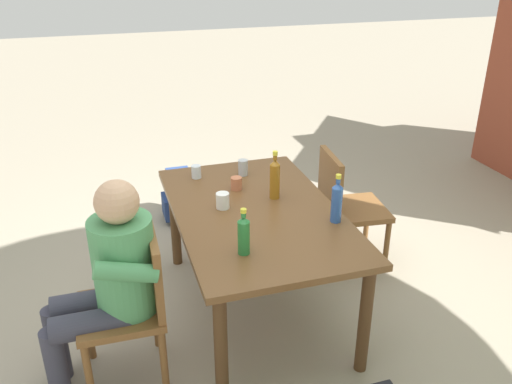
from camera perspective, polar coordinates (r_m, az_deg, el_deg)
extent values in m
plane|color=gray|center=(3.64, 0.00, -12.19)|extent=(24.00, 24.00, 0.00)
cube|color=brown|center=(3.26, 0.00, -2.23)|extent=(1.57, 0.96, 0.04)
cylinder|color=#4C311A|center=(3.97, -8.60, -3.19)|extent=(0.07, 0.07, 0.69)
cylinder|color=#4C311A|center=(2.82, -3.73, -16.37)|extent=(0.07, 0.07, 0.69)
cylinder|color=#4C311A|center=(4.14, 2.44, -1.66)|extent=(0.07, 0.07, 0.69)
cylinder|color=#4C311A|center=(3.05, 11.49, -13.13)|extent=(0.07, 0.07, 0.69)
cube|color=brown|center=(3.00, -14.20, -12.17)|extent=(0.45, 0.45, 0.04)
cube|color=brown|center=(2.87, -10.68, -8.02)|extent=(0.42, 0.05, 0.42)
cylinder|color=brown|center=(3.30, -17.34, -13.69)|extent=(0.04, 0.04, 0.41)
cylinder|color=brown|center=(3.00, -17.31, -18.15)|extent=(0.04, 0.04, 0.41)
cylinder|color=brown|center=(3.29, -10.59, -12.93)|extent=(0.04, 0.04, 0.41)
cylinder|color=brown|center=(3.00, -9.75, -17.30)|extent=(0.04, 0.04, 0.41)
cube|color=brown|center=(3.98, 10.42, -1.84)|extent=(0.48, 0.48, 0.04)
cube|color=brown|center=(3.82, 7.88, 0.96)|extent=(0.42, 0.08, 0.42)
cylinder|color=brown|center=(4.01, 13.68, -5.66)|extent=(0.04, 0.04, 0.41)
cylinder|color=brown|center=(4.31, 11.66, -3.15)|extent=(0.04, 0.04, 0.41)
cylinder|color=brown|center=(3.87, 8.51, -6.32)|extent=(0.04, 0.04, 0.41)
cylinder|color=brown|center=(4.18, 6.83, -3.67)|extent=(0.04, 0.04, 0.41)
cylinder|color=#4C935B|center=(2.84, -13.79, -7.53)|extent=(0.32, 0.32, 0.52)
sphere|color=tan|center=(2.67, -14.57, -1.03)|extent=(0.22, 0.22, 0.22)
cylinder|color=#383847|center=(3.06, -17.20, -11.22)|extent=(0.14, 0.40, 0.14)
cylinder|color=#383847|center=(3.22, -20.34, -14.87)|extent=(0.11, 0.11, 0.45)
cylinder|color=#4C935B|center=(2.97, -14.24, -4.35)|extent=(0.09, 0.31, 0.16)
cylinder|color=#383847|center=(2.92, -17.11, -13.26)|extent=(0.14, 0.40, 0.14)
cylinder|color=#383847|center=(3.08, -20.42, -16.97)|extent=(0.11, 0.11, 0.45)
cylinder|color=#4C935B|center=(2.64, -13.63, -8.25)|extent=(0.09, 0.31, 0.16)
cylinder|color=#2D56A3|center=(3.11, 8.54, -1.35)|extent=(0.06, 0.06, 0.21)
cone|color=#2D56A3|center=(3.06, 8.69, 0.67)|extent=(0.06, 0.06, 0.03)
cylinder|color=#2D56A3|center=(3.05, 8.72, 1.18)|extent=(0.03, 0.03, 0.03)
cylinder|color=yellow|center=(3.04, 8.75, 1.64)|extent=(0.03, 0.03, 0.02)
cylinder|color=#996019|center=(3.36, 2.00, 1.13)|extent=(0.06, 0.06, 0.23)
cone|color=#996019|center=(3.31, 2.03, 3.17)|extent=(0.06, 0.06, 0.03)
cylinder|color=#996019|center=(3.29, 2.04, 3.68)|extent=(0.03, 0.03, 0.03)
cylinder|color=yellow|center=(3.28, 2.05, 4.14)|extent=(0.03, 0.03, 0.03)
cylinder|color=#287A38|center=(2.77, -1.31, -4.86)|extent=(0.06, 0.06, 0.19)
cone|color=#287A38|center=(2.72, -1.33, -2.92)|extent=(0.06, 0.06, 0.03)
cylinder|color=#287A38|center=(2.71, -1.34, -2.44)|extent=(0.03, 0.03, 0.03)
cylinder|color=yellow|center=(2.70, -1.34, -2.00)|extent=(0.03, 0.03, 0.02)
cylinder|color=silver|center=(3.70, -6.36, 2.15)|extent=(0.07, 0.07, 0.09)
cylinder|color=white|center=(3.26, -3.56, -0.92)|extent=(0.08, 0.08, 0.10)
cylinder|color=#B2B7BC|center=(3.72, -1.38, 2.62)|extent=(0.07, 0.07, 0.11)
cylinder|color=#BC6B47|center=(3.50, -2.10, 0.92)|extent=(0.07, 0.07, 0.08)
cube|color=#2D4784|center=(4.65, -7.97, -0.50)|extent=(0.32, 0.19, 0.43)
cube|color=navy|center=(4.67, -9.44, -1.55)|extent=(0.23, 0.06, 0.19)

